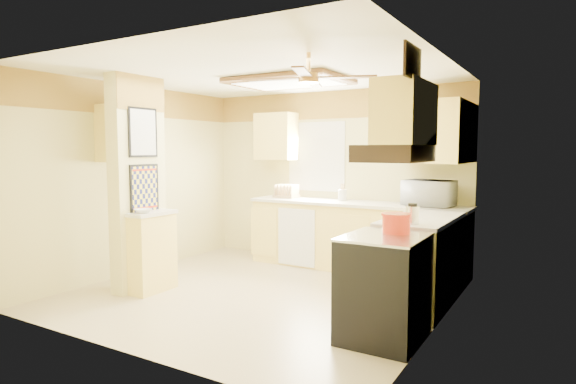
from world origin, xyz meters
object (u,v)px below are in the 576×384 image
Objects in this scene: microwave at (429,193)px; dutch_oven at (396,223)px; bowl at (143,211)px; kettle at (412,215)px; stove at (384,287)px.

microwave reaches higher than dutch_oven.
dutch_oven reaches higher than bowl.
kettle is at bearing 86.88° from dutch_oven.
microwave reaches higher than kettle.
bowl is 0.73× the size of dutch_oven.
stove is at bearing 3.04° from bowl.
dutch_oven is 0.42m from kettle.
microwave is at bearing 94.73° from stove.
kettle is at bearing 107.36° from microwave.
dutch_oven is (0.04, 0.18, 0.54)m from stove.
dutch_oven is at bearing 77.58° from stove.
dutch_oven is 1.32× the size of kettle.
microwave is 2.00m from dutch_oven.
bowl is at bearing 50.30° from microwave.
kettle is (2.85, 0.75, 0.07)m from bowl.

